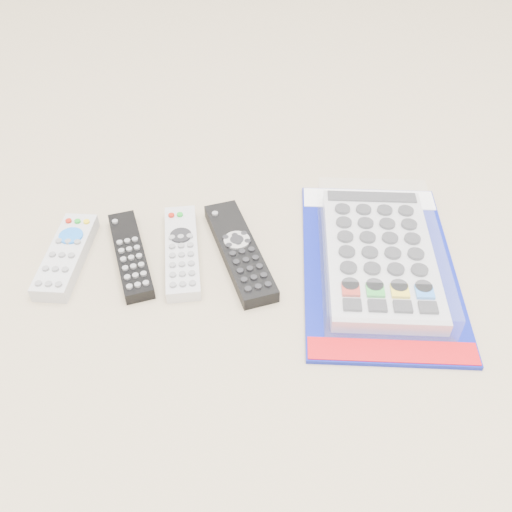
{
  "coord_description": "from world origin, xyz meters",
  "views": [
    {
      "loc": [
        -0.02,
        -0.57,
        0.55
      ],
      "look_at": [
        0.06,
        -0.01,
        0.01
      ],
      "focal_mm": 40.0,
      "sensor_mm": 36.0,
      "label": 1
    }
  ],
  "objects": [
    {
      "name": "remote_silver_dvd",
      "position": [
        -0.04,
        0.02,
        0.01
      ],
      "size": [
        0.05,
        0.18,
        0.02
      ],
      "rotation": [
        0.0,
        0.0,
        -0.02
      ],
      "color": "silver",
      "rests_on": "ground"
    },
    {
      "name": "remote_slim_black",
      "position": [
        -0.11,
        0.03,
        0.01
      ],
      "size": [
        0.07,
        0.18,
        0.02
      ],
      "rotation": [
        0.0,
        0.0,
        0.17
      ],
      "color": "black",
      "rests_on": "ground"
    },
    {
      "name": "remote_large_black",
      "position": [
        0.04,
        0.01,
        0.01
      ],
      "size": [
        0.08,
        0.21,
        0.02
      ],
      "rotation": [
        0.0,
        0.0,
        0.18
      ],
      "color": "black",
      "rests_on": "ground"
    },
    {
      "name": "remote_small_grey",
      "position": [
        -0.2,
        0.03,
        0.01
      ],
      "size": [
        0.08,
        0.16,
        0.02
      ],
      "rotation": [
        0.0,
        0.0,
        -0.21
      ],
      "color": "#AAAAAC",
      "rests_on": "ground"
    },
    {
      "name": "jumbo_remote_packaged",
      "position": [
        0.22,
        -0.03,
        0.02
      ],
      "size": [
        0.26,
        0.37,
        0.04
      ],
      "rotation": [
        0.0,
        0.0,
        -0.19
      ],
      "color": "navy",
      "rests_on": "ground"
    }
  ]
}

